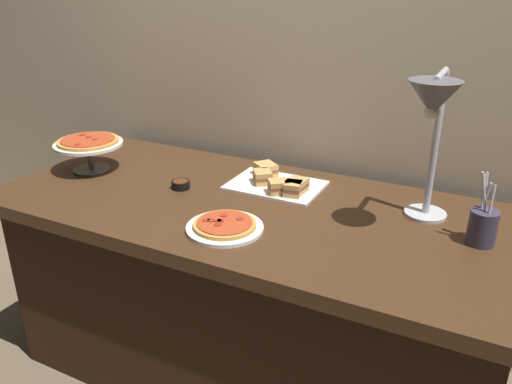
{
  "coord_description": "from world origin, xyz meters",
  "views": [
    {
      "loc": [
        0.77,
        -1.47,
        1.52
      ],
      "look_at": [
        0.02,
        0.0,
        0.81
      ],
      "focal_mm": 35.92,
      "sensor_mm": 36.0,
      "label": 1
    }
  ],
  "objects_px": {
    "sandwich_platter": "(277,183)",
    "utensil_holder": "(483,226)",
    "heat_lamp": "(433,114)",
    "pizza_plate_front": "(225,226)",
    "pizza_plate_center": "(88,145)",
    "sauce_cup_near": "(181,184)"
  },
  "relations": [
    {
      "from": "sandwich_platter",
      "to": "utensil_holder",
      "type": "bearing_deg",
      "value": -9.18
    },
    {
      "from": "sandwich_platter",
      "to": "utensil_holder",
      "type": "xyz_separation_m",
      "value": [
        0.73,
        -0.12,
        0.04
      ]
    },
    {
      "from": "heat_lamp",
      "to": "utensil_holder",
      "type": "xyz_separation_m",
      "value": [
        0.18,
        0.02,
        -0.33
      ]
    },
    {
      "from": "pizza_plate_front",
      "to": "pizza_plate_center",
      "type": "relative_size",
      "value": 0.9
    },
    {
      "from": "sauce_cup_near",
      "to": "pizza_plate_center",
      "type": "bearing_deg",
      "value": -179.0
    },
    {
      "from": "heat_lamp",
      "to": "pizza_plate_center",
      "type": "distance_m",
      "value": 1.35
    },
    {
      "from": "heat_lamp",
      "to": "sauce_cup_near",
      "type": "bearing_deg",
      "value": -177.82
    },
    {
      "from": "pizza_plate_center",
      "to": "utensil_holder",
      "type": "distance_m",
      "value": 1.51
    },
    {
      "from": "heat_lamp",
      "to": "sauce_cup_near",
      "type": "xyz_separation_m",
      "value": [
        -0.88,
        -0.03,
        -0.37
      ]
    },
    {
      "from": "sandwich_platter",
      "to": "pizza_plate_center",
      "type": "bearing_deg",
      "value": -167.08
    },
    {
      "from": "sandwich_platter",
      "to": "utensil_holder",
      "type": "relative_size",
      "value": 1.52
    },
    {
      "from": "sandwich_platter",
      "to": "utensil_holder",
      "type": "height_order",
      "value": "utensil_holder"
    },
    {
      "from": "heat_lamp",
      "to": "utensil_holder",
      "type": "relative_size",
      "value": 2.16
    },
    {
      "from": "pizza_plate_front",
      "to": "sauce_cup_near",
      "type": "xyz_separation_m",
      "value": [
        -0.32,
        0.22,
        0.0
      ]
    },
    {
      "from": "heat_lamp",
      "to": "pizza_plate_center",
      "type": "relative_size",
      "value": 1.8
    },
    {
      "from": "heat_lamp",
      "to": "sandwich_platter",
      "type": "xyz_separation_m",
      "value": [
        -0.55,
        0.14,
        -0.36
      ]
    },
    {
      "from": "heat_lamp",
      "to": "sauce_cup_near",
      "type": "height_order",
      "value": "heat_lamp"
    },
    {
      "from": "utensil_holder",
      "to": "heat_lamp",
      "type": "bearing_deg",
      "value": -174.58
    },
    {
      "from": "heat_lamp",
      "to": "pizza_plate_front",
      "type": "xyz_separation_m",
      "value": [
        -0.55,
        -0.26,
        -0.37
      ]
    },
    {
      "from": "sauce_cup_near",
      "to": "utensil_holder",
      "type": "distance_m",
      "value": 1.06
    },
    {
      "from": "pizza_plate_front",
      "to": "pizza_plate_center",
      "type": "bearing_deg",
      "value": 164.41
    },
    {
      "from": "pizza_plate_center",
      "to": "sandwich_platter",
      "type": "xyz_separation_m",
      "value": [
        0.77,
        0.18,
        -0.09
      ]
    }
  ]
}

